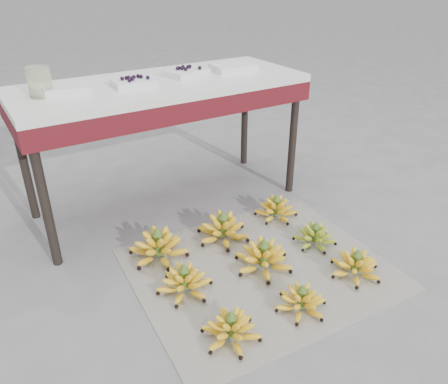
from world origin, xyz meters
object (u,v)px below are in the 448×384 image
bunch_front_right (355,266)px  tray_far_right (233,67)px  bunch_front_left (231,329)px  bunch_mid_left (185,282)px  glass_jar (40,82)px  bunch_back_right (276,209)px  bunch_back_center (223,229)px  bunch_mid_right (315,236)px  tray_right (186,72)px  newspaper_mat (260,269)px  tray_far_left (67,89)px  vendor_table (162,96)px  bunch_mid_center (263,258)px  tray_left (134,82)px  bunch_back_left (158,247)px  bunch_front_center (301,301)px

bunch_front_right → tray_far_right: bearing=112.3°
bunch_front_left → bunch_mid_left: (-0.03, 0.37, 0.00)m
glass_jar → bunch_back_right: bearing=-25.2°
bunch_mid_left → bunch_back_center: size_ratio=1.08×
bunch_mid_right → tray_right: 1.21m
newspaper_mat → bunch_mid_right: size_ratio=4.68×
bunch_back_right → glass_jar: bearing=140.0°
bunch_front_right → bunch_mid_right: (0.01, 0.31, -0.00)m
bunch_front_right → glass_jar: size_ratio=2.29×
tray_far_left → tray_far_right: size_ratio=1.00×
vendor_table → tray_far_left: bearing=178.3°
bunch_mid_center → bunch_back_center: size_ratio=1.09×
tray_left → bunch_back_left: bearing=-105.2°
bunch_mid_left → tray_far_right: size_ratio=1.25×
bunch_back_center → tray_far_right: 1.02m
bunch_back_center → glass_jar: glass_jar is taller
bunch_front_center → glass_jar: 1.65m
glass_jar → bunch_mid_right: bearing=-37.8°
bunch_mid_left → bunch_front_center: bearing=-66.6°
newspaper_mat → bunch_back_center: (-0.02, 0.33, 0.07)m
tray_left → tray_far_left: bearing=171.0°
bunch_mid_right → glass_jar: 1.65m
bunch_mid_right → tray_right: tray_right is taller
bunch_front_center → bunch_mid_left: bunch_mid_left is taller
bunch_mid_left → tray_right: 1.25m
bunch_mid_center → bunch_back_left: (-0.41, 0.37, 0.00)m
bunch_mid_center → bunch_mid_left: bearing=-176.8°
vendor_table → tray_left: 0.21m
bunch_mid_right → vendor_table: vendor_table is taller
newspaper_mat → glass_jar: (-0.74, 0.89, 0.87)m
newspaper_mat → bunch_front_center: (-0.02, -0.34, 0.05)m
bunch_front_right → tray_far_left: (-0.99, 1.19, 0.76)m
bunch_front_center → tray_far_right: size_ratio=1.06×
bunch_front_left → bunch_back_center: (0.37, 0.65, 0.01)m
bunch_back_right → tray_right: 0.98m
bunch_mid_center → tray_right: size_ratio=1.29×
bunch_mid_right → tray_right: (-0.30, 0.89, 0.77)m
bunch_back_left → tray_right: 1.04m
bunch_mid_center → bunch_mid_right: (0.37, 0.02, -0.01)m
bunch_back_left → tray_far_left: tray_far_left is taller
tray_far_right → glass_jar: 1.14m
bunch_front_left → bunch_back_left: (-0.02, 0.68, 0.01)m
bunch_mid_left → bunch_back_left: (0.01, 0.32, 0.01)m
bunch_back_center → tray_left: tray_left is taller
bunch_front_left → bunch_back_right: bearing=28.7°
bunch_front_center → bunch_mid_left: (-0.39, 0.39, 0.01)m
bunch_mid_left → vendor_table: 1.10m
newspaper_mat → vendor_table: size_ratio=0.75×
bunch_front_center → bunch_back_center: 0.67m
bunch_back_center → bunch_back_left: bearing=171.8°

